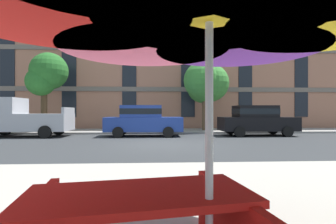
# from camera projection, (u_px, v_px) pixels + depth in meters

# --- Properties ---
(ground_plane) EXTENTS (120.00, 120.00, 0.00)m
(ground_plane) POSITION_uv_depth(u_px,v_px,m) (162.00, 144.00, 10.83)
(ground_plane) COLOR #2D3033
(sidewalk_far) EXTENTS (56.00, 3.60, 0.12)m
(sidewalk_far) POSITION_uv_depth(u_px,v_px,m) (159.00, 131.00, 17.62)
(sidewalk_far) COLOR gray
(sidewalk_far) RESTS_ON ground
(apartment_building) EXTENTS (46.51, 12.08, 12.80)m
(apartment_building) POSITION_uv_depth(u_px,v_px,m) (158.00, 64.00, 25.79)
(apartment_building) COLOR #A87056
(apartment_building) RESTS_ON ground
(pickup_silver) EXTENTS (5.10, 2.12, 2.20)m
(pickup_silver) POSITION_uv_depth(u_px,v_px,m) (20.00, 119.00, 14.11)
(pickup_silver) COLOR #A8AAB2
(pickup_silver) RESTS_ON ground
(sedan_blue) EXTENTS (4.40, 1.98, 1.78)m
(sedan_blue) POSITION_uv_depth(u_px,v_px,m) (143.00, 120.00, 14.47)
(sedan_blue) COLOR navy
(sedan_blue) RESTS_ON ground
(sedan_black) EXTENTS (4.40, 1.98, 1.78)m
(sedan_black) POSITION_uv_depth(u_px,v_px,m) (256.00, 120.00, 14.82)
(sedan_black) COLOR black
(sedan_black) RESTS_ON ground
(street_tree_left) EXTENTS (2.63, 2.50, 5.42)m
(street_tree_left) POSITION_uv_depth(u_px,v_px,m) (46.00, 75.00, 16.86)
(street_tree_left) COLOR #4C3823
(street_tree_left) RESTS_ON ground
(street_tree_middle) EXTENTS (3.26, 2.90, 4.93)m
(street_tree_middle) POSITION_uv_depth(u_px,v_px,m) (206.00, 83.00, 17.79)
(street_tree_middle) COLOR brown
(street_tree_middle) RESTS_ON ground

